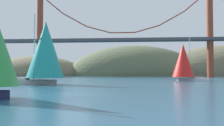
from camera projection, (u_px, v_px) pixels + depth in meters
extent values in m
plane|color=navy|center=(74.00, 94.00, 21.65)|extent=(360.00, 360.00, 0.00)
ellipsoid|color=#6B664C|center=(36.00, 76.00, 160.66)|extent=(62.58, 44.00, 24.78)
ellipsoid|color=#5B6647|center=(134.00, 76.00, 155.66)|extent=(80.85, 44.00, 36.62)
cylinder|color=brown|center=(40.00, 36.00, 120.20)|extent=(2.80, 2.80, 38.30)
cylinder|color=brown|center=(210.00, 34.00, 113.82)|extent=(2.80, 2.80, 38.30)
cube|color=#47474C|center=(123.00, 40.00, 116.91)|extent=(112.58, 6.00, 1.20)
cylinder|color=brown|center=(52.00, 4.00, 120.33)|extent=(11.26, 0.50, 9.50)
cylinder|color=brown|center=(75.00, 20.00, 119.11)|extent=(11.18, 0.50, 6.51)
cylinder|color=brown|center=(99.00, 30.00, 118.02)|extent=(11.07, 0.50, 3.52)
cylinder|color=brown|center=(123.00, 33.00, 117.05)|extent=(10.94, 0.50, 0.50)
cylinder|color=brown|center=(147.00, 29.00, 116.20)|extent=(11.07, 0.50, 3.52)
cylinder|color=brown|center=(172.00, 18.00, 115.47)|extent=(11.18, 0.50, 6.51)
cylinder|color=brown|center=(197.00, 1.00, 114.86)|extent=(11.26, 0.50, 9.50)
cube|color=white|center=(193.00, 80.00, 59.19)|extent=(7.01, 2.27, 0.57)
cube|color=beige|center=(198.00, 78.00, 59.20)|extent=(2.30, 1.51, 0.36)
cylinder|color=#B2B2B7|center=(190.00, 57.00, 59.41)|extent=(0.14, 0.14, 9.55)
cone|color=red|center=(183.00, 60.00, 59.40)|extent=(5.31, 5.31, 7.64)
cube|color=#B7B2A8|center=(29.00, 82.00, 39.68)|extent=(8.14, 2.27, 0.74)
cube|color=beige|center=(20.00, 79.00, 39.86)|extent=(2.62, 1.65, 0.36)
cylinder|color=#B2B2B7|center=(34.00, 47.00, 39.82)|extent=(0.14, 0.14, 10.12)
cone|color=teal|center=(46.00, 49.00, 39.62)|extent=(5.75, 5.75, 8.66)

